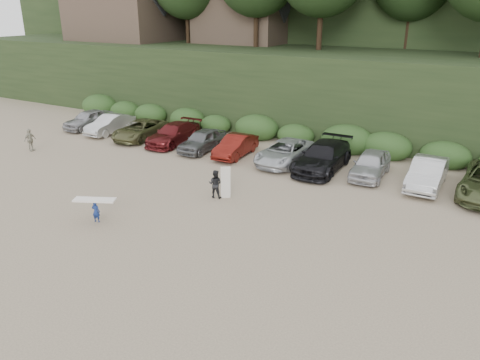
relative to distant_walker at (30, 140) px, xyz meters
The scene contains 5 objects.
ground 17.68m from the distant_walker, 12.42° to the right, with size 120.00×120.00×0.00m, color tan.
parked_cars 19.23m from the distant_walker, 18.78° to the left, with size 38.95×6.22×1.64m.
distant_walker is the anchor object (origin of this frame).
child_surfer 13.56m from the distant_walker, 25.48° to the right, with size 1.94×1.29×1.14m.
adult_surfer 15.44m from the distant_walker, ahead, with size 1.24×0.73×1.76m.
Camera 1 is at (10.42, -15.59, 9.38)m, focal length 35.00 mm.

